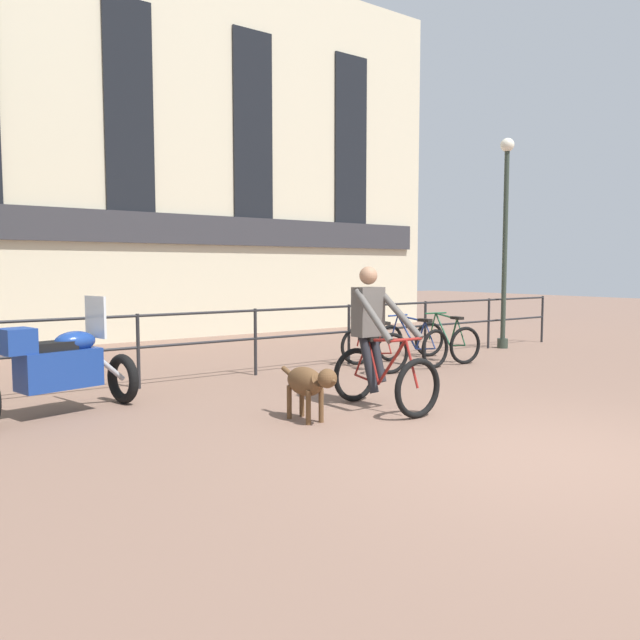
# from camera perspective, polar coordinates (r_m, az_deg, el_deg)

# --- Properties ---
(ground_plane) EXTENTS (60.00, 60.00, 0.00)m
(ground_plane) POSITION_cam_1_polar(r_m,az_deg,el_deg) (6.09, 20.03, -11.51)
(ground_plane) COLOR #7A5B4C
(canal_railing) EXTENTS (15.05, 0.05, 1.05)m
(canal_railing) POSITION_cam_1_polar(r_m,az_deg,el_deg) (9.80, -5.93, -0.95)
(canal_railing) COLOR #232326
(canal_railing) RESTS_ON ground_plane
(building_facade) EXTENTS (18.00, 0.72, 9.13)m
(building_facade) POSITION_cam_1_polar(r_m,az_deg,el_deg) (15.31, -17.40, 15.33)
(building_facade) COLOR beige
(building_facade) RESTS_ON ground_plane
(cyclist_with_bike) EXTENTS (0.68, 1.17, 1.70)m
(cyclist_with_bike) POSITION_cam_1_polar(r_m,az_deg,el_deg) (7.51, 5.25, -2.25)
(cyclist_with_bike) COLOR black
(cyclist_with_bike) RESTS_ON ground_plane
(dog) EXTENTS (0.29, 0.98, 0.63)m
(dog) POSITION_cam_1_polar(r_m,az_deg,el_deg) (6.83, -1.03, -5.73)
(dog) COLOR brown
(dog) RESTS_ON ground_plane
(parked_motorcycle) EXTENTS (1.82, 0.98, 1.35)m
(parked_motorcycle) POSITION_cam_1_polar(r_m,az_deg,el_deg) (7.72, -22.85, -3.94)
(parked_motorcycle) COLOR black
(parked_motorcycle) RESTS_ON ground_plane
(parked_bicycle_near_lamp) EXTENTS (0.82, 1.20, 0.86)m
(parked_bicycle_near_lamp) POSITION_cam_1_polar(r_m,az_deg,el_deg) (10.39, 4.93, -2.56)
(parked_bicycle_near_lamp) COLOR black
(parked_bicycle_near_lamp) RESTS_ON ground_plane
(parked_bicycle_mid_left) EXTENTS (0.73, 1.15, 0.86)m
(parked_bicycle_mid_left) POSITION_cam_1_polar(r_m,az_deg,el_deg) (10.98, 8.41, -2.20)
(parked_bicycle_mid_left) COLOR black
(parked_bicycle_mid_left) RESTS_ON ground_plane
(parked_bicycle_mid_right) EXTENTS (0.84, 1.21, 0.86)m
(parked_bicycle_mid_right) POSITION_cam_1_polar(r_m,az_deg,el_deg) (11.61, 11.50, -1.87)
(parked_bicycle_mid_right) COLOR black
(parked_bicycle_mid_right) RESTS_ON ground_plane
(street_lamp) EXTENTS (0.28, 0.28, 4.34)m
(street_lamp) POSITION_cam_1_polar(r_m,az_deg,el_deg) (13.62, 16.58, 7.76)
(street_lamp) COLOR #2D382D
(street_lamp) RESTS_ON ground_plane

